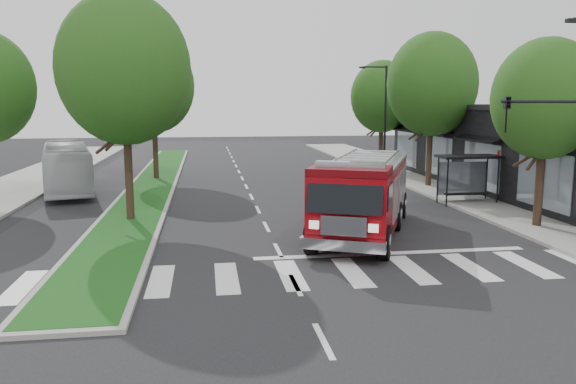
% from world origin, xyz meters
% --- Properties ---
extents(ground, '(140.00, 140.00, 0.00)m').
position_xyz_m(ground, '(0.00, 0.00, 0.00)').
color(ground, black).
rests_on(ground, ground).
extents(sidewalk_right, '(5.00, 80.00, 0.15)m').
position_xyz_m(sidewalk_right, '(12.50, 10.00, 0.07)').
color(sidewalk_right, gray).
rests_on(sidewalk_right, ground).
extents(median, '(3.00, 50.00, 0.15)m').
position_xyz_m(median, '(-6.00, 18.00, 0.08)').
color(median, gray).
rests_on(median, ground).
extents(storefront_row, '(8.00, 30.00, 5.00)m').
position_xyz_m(storefront_row, '(17.00, 10.00, 2.50)').
color(storefront_row, black).
rests_on(storefront_row, ground).
extents(bus_shelter, '(3.20, 1.60, 2.61)m').
position_xyz_m(bus_shelter, '(11.20, 8.15, 2.04)').
color(bus_shelter, black).
rests_on(bus_shelter, ground).
extents(tree_right_near, '(4.40, 4.40, 8.05)m').
position_xyz_m(tree_right_near, '(11.50, 2.00, 5.51)').
color(tree_right_near, black).
rests_on(tree_right_near, ground).
extents(tree_right_mid, '(5.60, 5.60, 9.72)m').
position_xyz_m(tree_right_mid, '(11.50, 14.00, 6.49)').
color(tree_right_mid, black).
rests_on(tree_right_mid, ground).
extents(tree_right_far, '(5.00, 5.00, 8.73)m').
position_xyz_m(tree_right_far, '(11.50, 24.00, 5.84)').
color(tree_right_far, black).
rests_on(tree_right_far, ground).
extents(tree_median_near, '(5.80, 5.80, 10.16)m').
position_xyz_m(tree_median_near, '(-6.00, 6.00, 6.81)').
color(tree_median_near, black).
rests_on(tree_median_near, ground).
extents(tree_median_far, '(5.60, 5.60, 9.72)m').
position_xyz_m(tree_median_far, '(-6.00, 20.00, 6.49)').
color(tree_median_far, black).
rests_on(tree_median_far, ground).
extents(streetlight_right_far, '(2.11, 0.20, 8.00)m').
position_xyz_m(streetlight_right_far, '(10.35, 20.00, 4.48)').
color(streetlight_right_far, black).
rests_on(streetlight_right_far, ground).
extents(fire_engine, '(6.52, 9.93, 3.33)m').
position_xyz_m(fire_engine, '(3.82, 2.20, 1.60)').
color(fire_engine, '#530408').
rests_on(fire_engine, ground).
extents(city_bus, '(5.04, 11.03, 2.99)m').
position_xyz_m(city_bus, '(-10.97, 15.82, 1.50)').
color(city_bus, silver).
rests_on(city_bus, ground).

